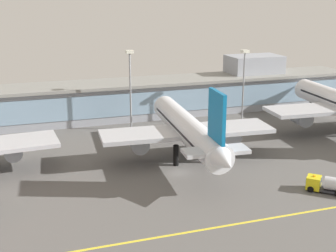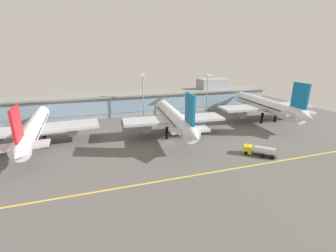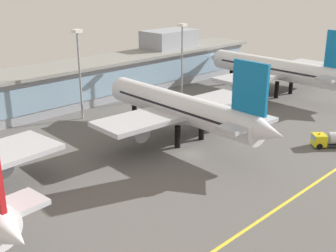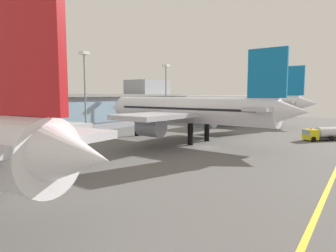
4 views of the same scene
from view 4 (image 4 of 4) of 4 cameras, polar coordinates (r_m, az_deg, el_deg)
ground_plane at (r=57.19m, az=7.38°, el=-4.03°), size 186.33×186.33×0.00m
terminal_building at (r=86.18m, az=-18.39°, el=2.76°), size 136.10×14.00×15.33m
airliner_near_right at (r=62.89m, az=3.80°, el=2.92°), size 36.20×47.23×17.94m
airliner_far_right at (r=105.51m, az=13.19°, el=4.13°), size 41.25×49.71×18.62m
baggage_tug_near at (r=73.14m, az=27.37°, el=-1.28°), size 8.24×7.97×2.90m
apron_light_mast_west at (r=74.51m, az=-15.60°, el=8.49°), size 1.80×1.80×20.04m
apron_light_mast_centre at (r=94.81m, az=-0.40°, el=7.87°), size 1.80×1.80×19.35m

